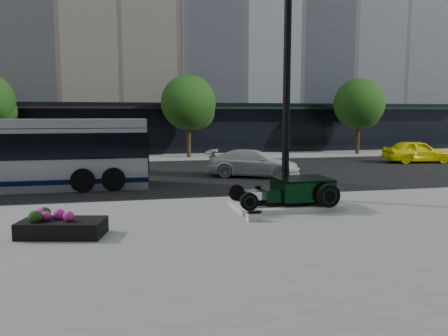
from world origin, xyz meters
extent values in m
plane|color=black|center=(0.00, 0.00, 0.00)|extent=(120.00, 120.00, 0.00)
cube|color=gray|center=(0.00, -10.50, 0.06)|extent=(70.00, 17.00, 0.12)
cube|color=gray|center=(0.00, 14.00, 0.06)|extent=(70.00, 4.00, 0.12)
cube|color=black|center=(-10.00, 16.20, 2.00)|extent=(22.00, 0.50, 4.00)
cube|color=black|center=(13.00, 16.20, 2.00)|extent=(24.00, 0.50, 4.00)
cube|color=black|center=(-10.00, 15.60, 3.60)|extent=(22.00, 1.60, 0.15)
cube|color=black|center=(13.00, 15.60, 3.60)|extent=(24.00, 1.60, 0.15)
cylinder|color=black|center=(1.00, 13.00, 1.42)|extent=(0.28, 0.28, 2.60)
sphere|color=#17340E|center=(1.00, 13.00, 3.92)|extent=(3.80, 3.80, 3.80)
sphere|color=#17340E|center=(1.60, 13.30, 3.32)|extent=(2.60, 2.60, 2.60)
cylinder|color=black|center=(14.00, 13.00, 1.42)|extent=(0.28, 0.28, 2.60)
sphere|color=#17340E|center=(14.00, 13.00, 3.92)|extent=(3.80, 3.80, 3.80)
sphere|color=#17340E|center=(14.60, 13.30, 3.32)|extent=(2.60, 2.60, 2.60)
cube|color=silver|center=(1.76, -4.26, 0.20)|extent=(3.40, 1.80, 0.15)
cube|color=black|center=(1.76, -4.71, 0.37)|extent=(3.00, 0.08, 0.10)
cube|color=black|center=(1.76, -3.81, 0.37)|extent=(3.00, 0.08, 0.10)
cube|color=black|center=(2.31, -4.26, 0.72)|extent=(1.70, 1.45, 0.62)
cube|color=black|center=(2.31, -4.26, 1.05)|extent=(1.70, 1.45, 0.06)
cube|color=black|center=(1.21, -4.26, 0.60)|extent=(0.55, 1.05, 0.38)
cube|color=silver|center=(0.66, -4.26, 0.55)|extent=(0.55, 0.55, 0.34)
cylinder|color=black|center=(0.81, -4.26, 0.82)|extent=(0.18, 0.18, 0.10)
cylinder|color=black|center=(0.31, -4.26, 0.43)|extent=(0.06, 1.55, 0.06)
cylinder|color=black|center=(2.81, -5.11, 0.63)|extent=(0.72, 0.24, 0.72)
cylinder|color=black|center=(2.81, -5.24, 0.63)|extent=(0.37, 0.02, 0.37)
torus|color=#0A3C10|center=(2.81, -5.25, 0.63)|extent=(0.44, 0.02, 0.44)
cylinder|color=black|center=(2.81, -3.41, 0.63)|extent=(0.72, 0.24, 0.72)
cylinder|color=black|center=(2.81, -3.29, 0.63)|extent=(0.37, 0.02, 0.37)
torus|color=#0A3C10|center=(2.81, -3.28, 0.63)|extent=(0.44, 0.02, 0.44)
cylinder|color=black|center=(0.31, -5.04, 0.54)|extent=(0.54, 0.16, 0.54)
cylinder|color=black|center=(0.31, -5.13, 0.54)|extent=(0.28, 0.02, 0.28)
torus|color=#0A3C10|center=(0.31, -5.14, 0.54)|extent=(0.34, 0.02, 0.34)
cylinder|color=black|center=(0.31, -3.48, 0.54)|extent=(0.54, 0.16, 0.54)
cylinder|color=black|center=(0.31, -3.40, 0.54)|extent=(0.28, 0.02, 0.28)
torus|color=#0A3C10|center=(0.31, -3.39, 0.54)|extent=(0.34, 0.02, 0.34)
cube|color=silver|center=(0.27, -5.70, 0.23)|extent=(0.41, 0.31, 0.22)
cube|color=black|center=(0.27, -5.70, 0.35)|extent=(0.41, 0.30, 0.15)
cylinder|color=black|center=(2.33, -2.65, 4.48)|extent=(0.26, 0.26, 8.71)
cylinder|color=black|center=(2.33, -2.65, 0.23)|extent=(0.48, 0.48, 0.22)
cube|color=black|center=(-4.82, -6.19, 0.32)|extent=(2.20, 1.44, 0.41)
sphere|color=#F02AAA|center=(-5.53, -6.19, 0.65)|extent=(0.26, 0.26, 0.26)
sphere|color=#17340E|center=(-5.24, -6.19, 0.65)|extent=(0.26, 0.26, 0.26)
sphere|color=#F02AAA|center=(-4.96, -6.19, 0.65)|extent=(0.26, 0.26, 0.26)
sphere|color=#17340E|center=(-4.67, -6.19, 0.65)|extent=(0.26, 0.26, 0.26)
sphere|color=#F02AAA|center=(-4.39, -6.19, 0.65)|extent=(0.26, 0.26, 0.26)
sphere|color=#17340E|center=(-4.11, -6.19, 0.65)|extent=(0.26, 0.26, 0.26)
cube|color=#07113F|center=(-8.39, 2.14, 0.42)|extent=(12.05, 2.60, 0.20)
cube|color=black|center=(-2.36, 2.14, 1.55)|extent=(0.06, 2.30, 1.70)
cylinder|color=black|center=(-4.99, 0.84, 0.48)|extent=(0.96, 0.28, 0.96)
cylinder|color=black|center=(-4.99, 3.44, 0.48)|extent=(0.96, 0.28, 0.96)
cylinder|color=black|center=(-3.79, 0.84, 0.48)|extent=(0.96, 0.28, 0.96)
cylinder|color=black|center=(-3.79, 3.44, 0.48)|extent=(0.96, 0.28, 0.96)
imported|color=silver|center=(3.00, 3.67, 0.67)|extent=(4.99, 3.52, 1.34)
imported|color=#F8F20C|center=(15.16, 7.52, 0.72)|extent=(4.40, 2.19, 1.44)
camera|label=1|loc=(-3.17, -17.35, 3.12)|focal=35.00mm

